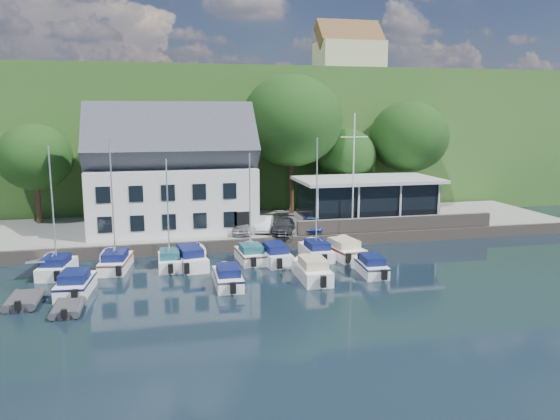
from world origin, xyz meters
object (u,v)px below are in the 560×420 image
(boat_r1_5, at_px, (275,253))
(boat_r1_4, at_px, (250,207))
(dinghy_1, at_px, (68,307))
(car_dgrey, at_px, (284,226))
(boat_r1_6, at_px, (317,204))
(dinghy_0, at_px, (24,299))
(harbor_building, at_px, (172,180))
(boat_r2_4, at_px, (371,264))
(car_white, at_px, (264,223))
(boat_r1_2, at_px, (168,211))
(boat_r1_7, at_px, (343,248))
(car_blue, at_px, (313,224))
(boat_r2_0, at_px, (75,282))
(boat_r2_2, at_px, (228,275))
(boat_r2_3, at_px, (312,268))
(club_pavilion, at_px, (367,199))
(car_silver, at_px, (242,226))
(boat_r1_0, at_px, (53,214))
(boat_r1_1, at_px, (113,211))
(flagpole, at_px, (353,173))
(boat_r1_3, at_px, (190,256))

(boat_r1_5, bearing_deg, boat_r1_4, 155.69)
(boat_r1_5, xyz_separation_m, dinghy_1, (-13.67, -7.61, -0.42))
(boat_r1_5, bearing_deg, car_dgrey, 66.17)
(boat_r1_6, xyz_separation_m, dinghy_0, (-19.79, -6.32, -3.90))
(harbor_building, bearing_deg, boat_r2_4, -46.67)
(car_white, relative_size, boat_r1_2, 0.46)
(boat_r1_4, bearing_deg, boat_r1_7, -6.28)
(car_blue, distance_m, boat_r1_6, 6.01)
(boat_r2_0, height_order, dinghy_0, boat_r2_0)
(boat_r1_5, distance_m, boat_r2_0, 14.30)
(car_blue, distance_m, boat_r2_2, 13.87)
(car_blue, relative_size, boat_r1_6, 0.42)
(boat_r2_3, xyz_separation_m, dinghy_1, (-15.23, -2.96, -0.45))
(club_pavilion, xyz_separation_m, dinghy_0, (-27.26, -14.67, -2.68))
(boat_r2_0, relative_size, boat_r2_4, 1.06)
(boat_r1_7, xyz_separation_m, boat_r2_4, (0.40, -4.69, -0.06))
(car_white, bearing_deg, boat_r1_2, -125.39)
(car_silver, relative_size, dinghy_1, 1.33)
(boat_r1_5, height_order, dinghy_0, boat_r1_5)
(car_white, relative_size, boat_r1_4, 0.46)
(harbor_building, relative_size, boat_r1_4, 1.71)
(boat_r2_3, bearing_deg, car_silver, 106.70)
(boat_r1_6, xyz_separation_m, boat_r1_7, (2.11, -0.27, -3.52))
(boat_r2_4, bearing_deg, boat_r1_4, 150.95)
(boat_r1_2, bearing_deg, boat_r2_0, -142.28)
(boat_r1_4, bearing_deg, club_pavilion, 29.62)
(car_blue, height_order, dinghy_1, car_blue)
(boat_r1_5, height_order, boat_r1_6, boat_r1_6)
(boat_r2_4, bearing_deg, boat_r2_2, -173.46)
(car_silver, relative_size, boat_r1_6, 0.45)
(boat_r1_0, distance_m, boat_r1_7, 21.29)
(car_silver, relative_size, boat_r1_4, 0.45)
(dinghy_1, bearing_deg, boat_r1_1, 76.44)
(boat_r1_0, xyz_separation_m, boat_r1_5, (15.46, -0.26, -3.54))
(boat_r2_2, bearing_deg, flagpole, 40.16)
(car_white, bearing_deg, harbor_building, 177.47)
(car_dgrey, bearing_deg, boat_r1_1, -140.92)
(boat_r1_4, height_order, boat_r1_7, boat_r1_4)
(flagpole, relative_size, boat_r1_3, 1.49)
(car_silver, height_order, boat_r2_2, car_silver)
(car_white, height_order, boat_r1_7, car_white)
(car_dgrey, relative_size, boat_r1_1, 0.48)
(car_dgrey, xyz_separation_m, boat_r2_2, (-6.20, -10.32, -0.91))
(car_dgrey, relative_size, boat_r1_0, 0.49)
(boat_r2_2, relative_size, dinghy_0, 1.75)
(boat_r1_4, distance_m, boat_r2_2, 6.93)
(harbor_building, height_order, club_pavilion, harbor_building)
(boat_r1_1, bearing_deg, car_white, 34.59)
(boat_r1_0, xyz_separation_m, boat_r2_0, (1.80, -4.49, -3.54))
(boat_r1_2, height_order, boat_r1_3, boat_r1_2)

